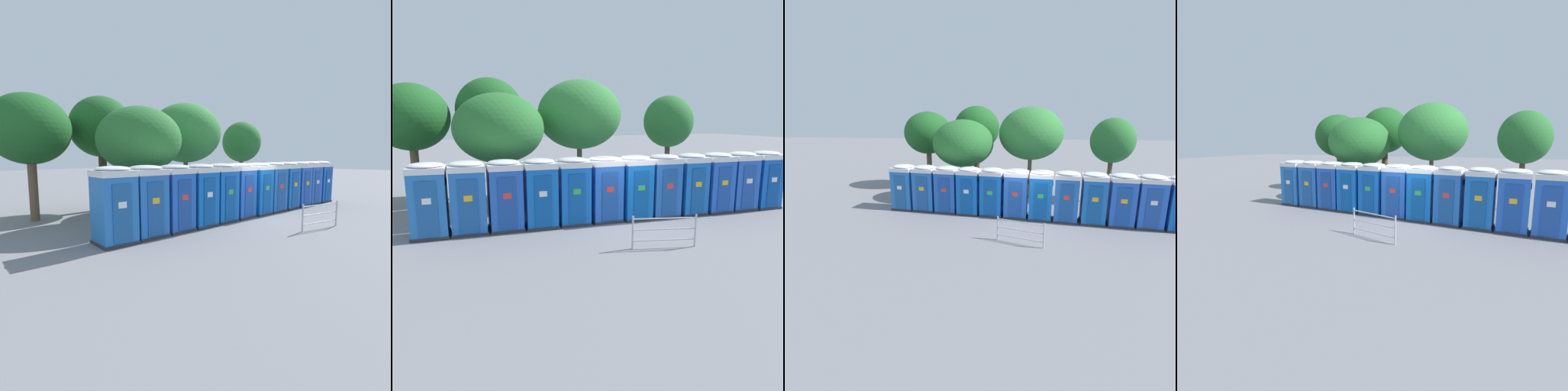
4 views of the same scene
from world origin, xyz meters
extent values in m
plane|color=slate|center=(0.00, 0.00, 0.00)|extent=(120.00, 120.00, 0.00)
cube|color=#2D2D33|center=(-6.88, 1.20, 0.05)|extent=(1.39, 1.36, 0.10)
cube|color=blue|center=(-6.88, 1.20, 1.15)|extent=(1.32, 1.30, 2.10)
cube|color=#1A5298|center=(-6.96, 0.62, 1.07)|extent=(0.64, 0.12, 1.85)
cube|color=white|center=(-6.97, 0.60, 1.35)|extent=(0.28, 0.05, 0.20)
cube|color=black|center=(-6.29, 1.11, 1.89)|extent=(0.08, 0.36, 0.20)
cube|color=white|center=(-6.88, 1.20, 2.30)|extent=(1.36, 1.33, 0.20)
ellipsoid|color=white|center=(-6.88, 1.20, 2.45)|extent=(1.30, 1.27, 0.18)
cube|color=#2D2D33|center=(-5.62, 1.10, 0.05)|extent=(1.36, 1.33, 0.10)
cube|color=blue|center=(-5.62, 1.10, 1.15)|extent=(1.29, 1.27, 2.10)
cube|color=#194E99|center=(-5.68, 0.52, 1.07)|extent=(0.64, 0.11, 1.85)
cube|color=yellow|center=(-5.69, 0.50, 1.35)|extent=(0.28, 0.04, 0.20)
cube|color=black|center=(-5.02, 1.03, 1.89)|extent=(0.07, 0.36, 0.20)
cube|color=white|center=(-5.62, 1.10, 2.30)|extent=(1.33, 1.31, 0.20)
ellipsoid|color=white|center=(-5.62, 1.10, 2.45)|extent=(1.27, 1.24, 0.18)
cube|color=#2D2D33|center=(-4.36, 0.95, 0.05)|extent=(1.30, 1.30, 0.10)
cube|color=blue|center=(-4.36, 0.95, 1.15)|extent=(1.24, 1.24, 2.10)
cube|color=#18439B|center=(-4.41, 0.36, 1.07)|extent=(0.63, 0.09, 1.85)
cube|color=red|center=(-4.41, 0.35, 1.35)|extent=(0.28, 0.03, 0.20)
cube|color=black|center=(-3.78, 0.90, 1.89)|extent=(0.06, 0.36, 0.20)
cube|color=white|center=(-4.36, 0.95, 2.30)|extent=(1.27, 1.27, 0.20)
ellipsoid|color=white|center=(-4.36, 0.95, 2.45)|extent=(1.21, 1.21, 0.18)
cube|color=#2D2D33|center=(-3.10, 0.78, 0.05)|extent=(1.31, 1.33, 0.10)
cube|color=blue|center=(-3.10, 0.78, 1.15)|extent=(1.25, 1.26, 2.10)
cube|color=#0C4B9F|center=(-3.17, 0.19, 1.07)|extent=(0.62, 0.10, 1.85)
cube|color=white|center=(-3.17, 0.18, 1.35)|extent=(0.28, 0.04, 0.20)
cube|color=black|center=(-2.53, 0.71, 1.89)|extent=(0.07, 0.36, 0.20)
cube|color=white|center=(-3.10, 0.78, 2.30)|extent=(1.29, 1.30, 0.20)
ellipsoid|color=white|center=(-3.10, 0.78, 2.45)|extent=(1.23, 1.24, 0.18)
cube|color=#2D2D33|center=(-1.84, 0.65, 0.05)|extent=(1.33, 1.34, 0.10)
cube|color=blue|center=(-1.84, 0.65, 1.15)|extent=(1.27, 1.28, 2.10)
cube|color=#0D4AA0|center=(-1.92, 0.07, 1.07)|extent=(0.62, 0.11, 1.85)
cube|color=green|center=(-1.92, 0.05, 1.35)|extent=(0.28, 0.05, 0.20)
cube|color=black|center=(-1.27, 0.57, 1.89)|extent=(0.07, 0.36, 0.20)
cube|color=white|center=(-1.84, 0.65, 2.30)|extent=(1.30, 1.32, 0.20)
ellipsoid|color=white|center=(-1.84, 0.65, 2.45)|extent=(1.24, 1.26, 0.18)
cube|color=#2D2D33|center=(-0.58, 0.52, 0.05)|extent=(1.31, 1.29, 0.10)
cube|color=blue|center=(-0.58, 0.52, 1.15)|extent=(1.25, 1.23, 2.10)
cube|color=#19479F|center=(-0.62, -0.06, 1.07)|extent=(0.64, 0.08, 1.85)
cube|color=red|center=(-0.63, -0.08, 1.35)|extent=(0.28, 0.03, 0.20)
cube|color=black|center=(0.01, 0.47, 1.89)|extent=(0.05, 0.36, 0.20)
cube|color=white|center=(-0.58, 0.52, 2.30)|extent=(1.29, 1.27, 0.20)
ellipsoid|color=white|center=(-0.58, 0.52, 2.45)|extent=(1.22, 1.21, 0.18)
cube|color=#2D2D33|center=(0.67, 0.30, 0.05)|extent=(1.27, 1.30, 0.10)
cube|color=blue|center=(0.67, 0.30, 1.15)|extent=(1.21, 1.24, 2.10)
cube|color=#0B4B9E|center=(0.62, -0.28, 1.07)|extent=(0.61, 0.09, 1.85)
cube|color=green|center=(0.62, -0.30, 1.35)|extent=(0.28, 0.03, 0.20)
cube|color=black|center=(1.24, 0.25, 1.89)|extent=(0.06, 0.36, 0.20)
cube|color=white|center=(0.67, 0.30, 2.30)|extent=(1.25, 1.28, 0.20)
ellipsoid|color=white|center=(0.67, 0.30, 2.45)|extent=(1.19, 1.22, 0.18)
cube|color=#2D2D33|center=(1.93, 0.16, 0.05)|extent=(1.35, 1.36, 0.10)
cube|color=blue|center=(1.93, 0.16, 1.15)|extent=(1.28, 1.30, 2.10)
cube|color=#184995|center=(1.85, -0.42, 1.07)|extent=(0.62, 0.12, 1.85)
cube|color=red|center=(1.84, -0.44, 1.35)|extent=(0.28, 0.05, 0.20)
cube|color=black|center=(2.50, 0.07, 1.89)|extent=(0.08, 0.36, 0.20)
cube|color=white|center=(1.93, 0.16, 2.30)|extent=(1.32, 1.33, 0.20)
ellipsoid|color=white|center=(1.93, 0.16, 2.45)|extent=(1.26, 1.27, 0.18)
cube|color=#2D2D33|center=(3.19, 0.00, 0.05)|extent=(1.26, 1.30, 0.10)
cube|color=blue|center=(3.19, 0.00, 1.15)|extent=(1.20, 1.24, 2.10)
cube|color=#114D9D|center=(3.14, -0.59, 1.07)|extent=(0.61, 0.09, 1.85)
cube|color=yellow|center=(3.14, -0.60, 1.35)|extent=(0.28, 0.03, 0.20)
cube|color=black|center=(3.75, -0.06, 1.89)|extent=(0.06, 0.36, 0.20)
cube|color=white|center=(3.19, 0.00, 2.30)|extent=(1.24, 1.28, 0.20)
ellipsoid|color=white|center=(3.19, 0.00, 2.45)|extent=(1.18, 1.21, 0.18)
cube|color=#2D2D33|center=(4.45, -0.16, 0.05)|extent=(1.30, 1.31, 0.10)
cube|color=blue|center=(4.45, -0.16, 1.15)|extent=(1.24, 1.25, 2.10)
cube|color=#1845A1|center=(4.39, -0.74, 1.07)|extent=(0.62, 0.09, 1.85)
cube|color=yellow|center=(4.39, -0.76, 1.35)|extent=(0.28, 0.04, 0.20)
cube|color=black|center=(5.02, -0.22, 1.89)|extent=(0.06, 0.36, 0.20)
cube|color=white|center=(4.45, -0.16, 2.30)|extent=(1.27, 1.29, 0.20)
ellipsoid|color=white|center=(4.45, -0.16, 2.45)|extent=(1.21, 1.23, 0.18)
cube|color=#2D2D33|center=(5.71, -0.28, 0.05)|extent=(1.34, 1.35, 0.10)
cube|color=blue|center=(5.71, -0.28, 1.15)|extent=(1.28, 1.28, 2.10)
cube|color=#1B46A0|center=(5.63, -0.86, 1.07)|extent=(0.62, 0.11, 1.85)
cube|color=white|center=(5.63, -0.88, 1.35)|extent=(0.28, 0.05, 0.20)
cube|color=black|center=(6.29, -0.36, 1.89)|extent=(0.07, 0.36, 0.20)
cube|color=white|center=(5.71, -0.28, 2.30)|extent=(1.31, 1.32, 0.20)
ellipsoid|color=white|center=(5.71, -0.28, 2.45)|extent=(1.25, 1.26, 0.18)
cube|color=#2D2D33|center=(6.97, -0.47, 0.05)|extent=(1.32, 1.33, 0.10)
cube|color=blue|center=(6.97, -0.47, 1.15)|extent=(1.26, 1.27, 2.10)
cube|color=#0C439B|center=(6.89, -1.05, 1.07)|extent=(0.62, 0.11, 1.85)
cube|color=white|center=(6.89, -1.07, 1.35)|extent=(0.28, 0.04, 0.20)
cube|color=black|center=(7.54, -0.54, 1.89)|extent=(0.07, 0.36, 0.20)
cube|color=white|center=(6.97, -0.47, 2.30)|extent=(1.30, 1.31, 0.20)
ellipsoid|color=white|center=(6.97, -0.47, 2.45)|extent=(1.24, 1.25, 0.18)
cylinder|color=#4C3826|center=(-3.59, 7.08, 1.75)|extent=(0.42, 0.42, 3.50)
ellipsoid|color=#1E5B23|center=(-3.59, 7.08, 4.35)|extent=(3.25, 3.25, 3.09)
cylinder|color=brown|center=(-3.92, 3.56, 1.38)|extent=(0.44, 0.44, 2.77)
ellipsoid|color=#286B2D|center=(-3.92, 3.56, 3.55)|extent=(3.72, 3.72, 2.86)
cylinder|color=brown|center=(4.93, 4.01, 1.53)|extent=(0.27, 0.27, 3.05)
ellipsoid|color=#286B2D|center=(4.93, 4.01, 3.77)|extent=(2.55, 2.55, 2.62)
cylinder|color=brown|center=(0.19, 4.64, 1.61)|extent=(0.25, 0.25, 3.22)
ellipsoid|color=#337F38|center=(0.19, 4.64, 4.11)|extent=(3.98, 3.98, 3.27)
cylinder|color=brown|center=(-7.15, 6.97, 1.58)|extent=(0.38, 0.38, 3.17)
ellipsoid|color=#1E5B23|center=(-7.15, 6.97, 4.00)|extent=(3.44, 3.44, 3.03)
cylinder|color=#B7B7BC|center=(-1.29, -2.79, 0.53)|extent=(0.06, 0.06, 1.05)
cylinder|color=#B7B7BC|center=(0.61, -3.44, 0.53)|extent=(0.06, 0.06, 1.05)
cylinder|color=#B7B7BC|center=(-0.34, -3.12, 0.95)|extent=(1.91, 0.68, 0.04)
cylinder|color=#B7B7BC|center=(-0.34, -3.12, 0.60)|extent=(1.91, 0.68, 0.04)
cylinder|color=#B7B7BC|center=(-0.34, -3.12, 0.25)|extent=(1.91, 0.68, 0.04)
camera|label=1|loc=(-12.44, -7.21, 2.85)|focal=28.00mm
camera|label=2|loc=(-7.28, -12.40, 4.03)|focal=35.00mm
camera|label=3|loc=(-0.43, -14.98, 5.09)|focal=28.00mm
camera|label=4|loc=(3.71, -13.19, 3.56)|focal=28.00mm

